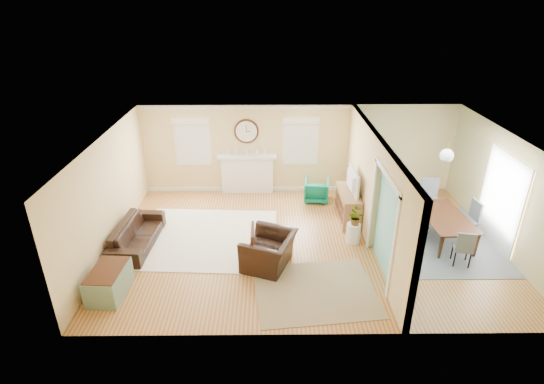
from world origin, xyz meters
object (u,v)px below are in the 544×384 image
object	(u,v)px
eames_chair	(269,251)
credenza	(348,206)
green_chair	(316,191)
dining_table	(444,228)
sofa	(137,234)

from	to	relation	value
eames_chair	credenza	bearing A→B (deg)	155.94
green_chair	dining_table	bearing A→B (deg)	150.88
sofa	eames_chair	xyz separation A→B (m)	(3.09, -0.84, 0.07)
eames_chair	green_chair	size ratio (longest dim) A/B	1.66
green_chair	eames_chair	bearing A→B (deg)	74.62
eames_chair	credenza	distance (m)	2.90
sofa	credenza	distance (m)	5.29
eames_chair	dining_table	bearing A→B (deg)	125.12
green_chair	sofa	bearing A→B (deg)	35.48
sofa	eames_chair	size ratio (longest dim) A/B	1.78
sofa	dining_table	bearing A→B (deg)	-85.14
sofa	green_chair	world-z (taller)	green_chair
eames_chair	dining_table	xyz separation A→B (m)	(4.20, 1.05, -0.05)
sofa	eames_chair	world-z (taller)	eames_chair
credenza	sofa	bearing A→B (deg)	-166.82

